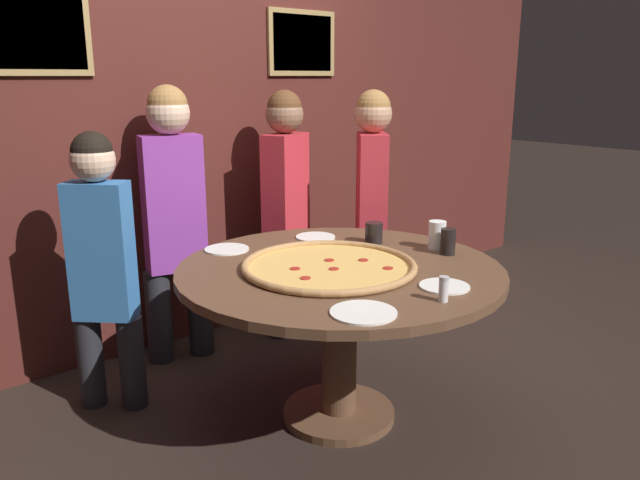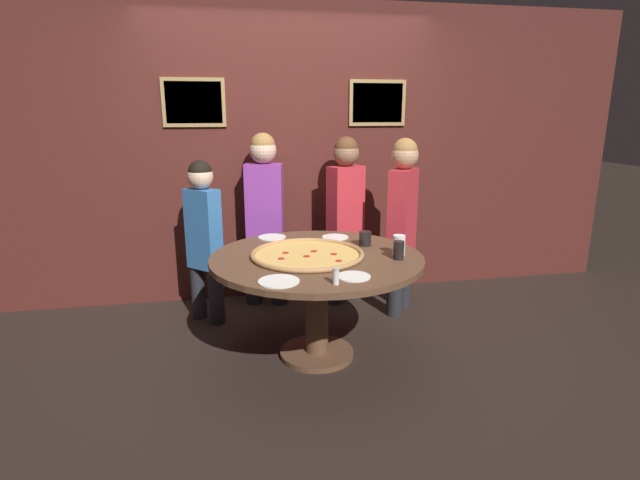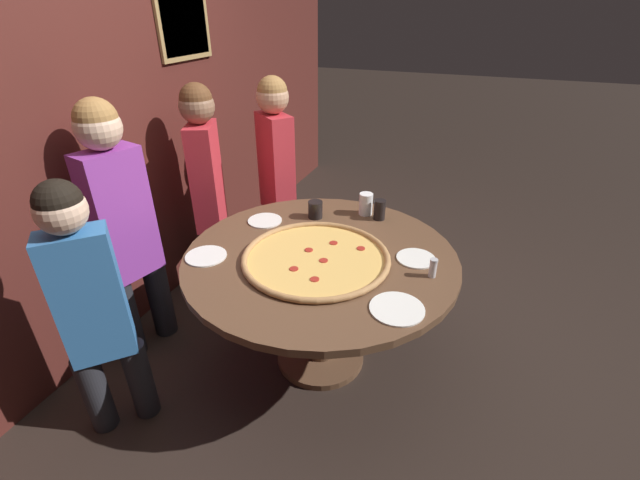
% 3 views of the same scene
% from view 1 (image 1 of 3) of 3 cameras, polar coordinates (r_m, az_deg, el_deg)
% --- Properties ---
extents(ground_plane, '(24.00, 24.00, 0.00)m').
position_cam_1_polar(ground_plane, '(3.05, 1.72, -15.81)').
color(ground_plane, black).
extents(back_wall, '(6.40, 0.08, 2.60)m').
position_cam_1_polar(back_wall, '(3.72, -11.91, 10.69)').
color(back_wall, '#4C1E19').
rests_on(back_wall, ground_plane).
extents(dining_table, '(1.44, 1.44, 0.74)m').
position_cam_1_polar(dining_table, '(2.79, 1.81, -5.29)').
color(dining_table, brown).
rests_on(dining_table, ground_plane).
extents(giant_pizza, '(0.76, 0.76, 0.03)m').
position_cam_1_polar(giant_pizza, '(2.70, 0.85, -2.39)').
color(giant_pizza, '#EAB75B').
rests_on(giant_pizza, dining_table).
extents(drink_cup_near_left, '(0.08, 0.08, 0.14)m').
position_cam_1_polar(drink_cup_near_left, '(3.05, 10.66, 0.45)').
color(drink_cup_near_left, white).
rests_on(drink_cup_near_left, dining_table).
extents(drink_cup_far_right, '(0.07, 0.07, 0.12)m').
position_cam_1_polar(drink_cup_far_right, '(2.97, 11.63, -0.14)').
color(drink_cup_far_right, black).
rests_on(drink_cup_far_right, dining_table).
extents(drink_cup_beside_pizza, '(0.09, 0.09, 0.10)m').
position_cam_1_polar(drink_cup_beside_pizza, '(3.12, 4.95, 0.67)').
color(drink_cup_beside_pizza, black).
rests_on(drink_cup_beside_pizza, dining_table).
extents(white_plate_left_side, '(0.20, 0.20, 0.01)m').
position_cam_1_polar(white_plate_left_side, '(2.52, 11.30, -4.17)').
color(white_plate_left_side, white).
rests_on(white_plate_left_side, dining_table).
extents(white_plate_right_side, '(0.24, 0.24, 0.01)m').
position_cam_1_polar(white_plate_right_side, '(2.21, 3.99, -6.62)').
color(white_plate_right_side, white).
rests_on(white_plate_right_side, dining_table).
extents(white_plate_near_front, '(0.20, 0.20, 0.01)m').
position_cam_1_polar(white_plate_near_front, '(3.22, -0.41, 0.28)').
color(white_plate_near_front, white).
rests_on(white_plate_near_front, dining_table).
extents(white_plate_far_back, '(0.21, 0.21, 0.01)m').
position_cam_1_polar(white_plate_far_back, '(3.03, -8.52, -0.84)').
color(white_plate_far_back, white).
rests_on(white_plate_far_back, dining_table).
extents(condiment_shaker, '(0.04, 0.04, 0.10)m').
position_cam_1_polar(condiment_shaker, '(2.35, 11.19, -4.42)').
color(condiment_shaker, silver).
rests_on(condiment_shaker, dining_table).
extents(diner_side_left, '(0.39, 0.27, 1.47)m').
position_cam_1_polar(diner_side_left, '(3.75, -3.15, 3.78)').
color(diner_side_left, '#232328').
rests_on(diner_side_left, ground_plane).
extents(diner_side_right, '(0.32, 0.32, 1.32)m').
position_cam_1_polar(diner_side_right, '(3.02, -19.34, -1.48)').
color(diner_side_right, '#232328').
rests_on(diner_side_right, ground_plane).
extents(diner_centre_back, '(0.33, 0.37, 1.48)m').
position_cam_1_polar(diner_centre_back, '(3.77, 4.71, 3.84)').
color(diner_centre_back, '#232328').
rests_on(diner_centre_back, ground_plane).
extents(diner_far_left, '(0.40, 0.23, 1.51)m').
position_cam_1_polar(diner_far_left, '(3.44, -13.23, 2.74)').
color(diner_far_left, '#232328').
rests_on(diner_far_left, ground_plane).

